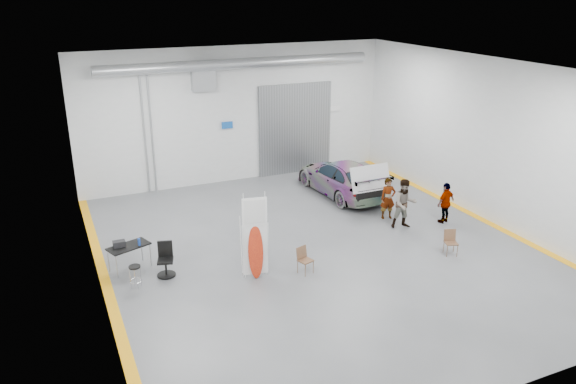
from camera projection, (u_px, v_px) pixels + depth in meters
name	position (u px, v px, depth m)	size (l,w,h in m)	color
ground	(318.00, 249.00, 18.93)	(16.00, 16.00, 0.00)	#595B60
room_shell	(297.00, 116.00, 19.52)	(14.02, 16.18, 6.01)	silver
sedan_car	(341.00, 178.00, 23.74)	(2.03, 4.98, 1.44)	white
person_a	(388.00, 198.00, 21.19)	(0.58, 0.38, 1.60)	#966C52
person_b	(405.00, 204.00, 20.32)	(0.90, 0.69, 1.85)	slate
person_c	(446.00, 203.00, 20.81)	(0.91, 0.37, 1.57)	brown
surfboard_display	(257.00, 244.00, 16.73)	(0.77, 0.30, 2.73)	white
folding_chair_near	(305.00, 265.00, 17.26)	(0.50, 0.52, 0.84)	brown
folding_chair_far	(450.00, 247.00, 18.45)	(0.50, 0.53, 0.83)	brown
shop_stool	(136.00, 277.00, 16.38)	(0.36, 0.36, 0.70)	black
work_table	(126.00, 246.00, 17.30)	(1.40, 1.03, 1.03)	#94979C
office_chair	(165.00, 261.00, 17.06)	(0.58, 0.60, 1.06)	black
trunk_lid	(370.00, 176.00, 21.57)	(1.69, 1.02, 0.04)	silver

